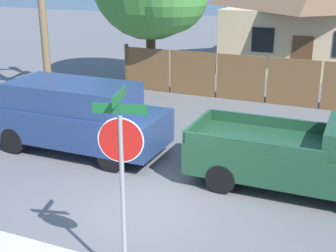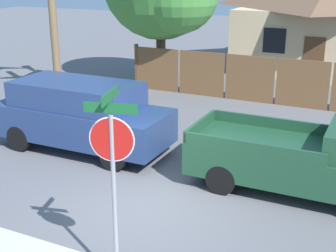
% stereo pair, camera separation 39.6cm
% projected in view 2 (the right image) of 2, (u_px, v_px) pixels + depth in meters
% --- Properties ---
extents(ground_plane, '(80.00, 80.00, 0.00)m').
position_uv_depth(ground_plane, '(143.00, 206.00, 10.03)').
color(ground_plane, slate).
extents(wooden_fence, '(11.80, 0.12, 1.84)m').
position_uv_depth(wooden_fence, '(275.00, 81.00, 17.17)').
color(wooden_fence, brown).
rests_on(wooden_fence, ground).
extents(house, '(8.45, 7.95, 4.55)m').
position_uv_depth(house, '(329.00, 20.00, 23.09)').
color(house, beige).
rests_on(house, ground).
extents(red_suv, '(4.94, 1.92, 1.92)m').
position_uv_depth(red_suv, '(81.00, 114.00, 12.82)').
color(red_suv, navy).
rests_on(red_suv, ground).
extents(orange_pickup, '(4.87, 1.98, 1.69)m').
position_uv_depth(orange_pickup, '(309.00, 159.00, 10.36)').
color(orange_pickup, '#1E472D').
rests_on(orange_pickup, ground).
extents(stop_sign, '(0.78, 0.70, 3.21)m').
position_uv_depth(stop_sign, '(113.00, 160.00, 6.89)').
color(stop_sign, gray).
rests_on(stop_sign, ground).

